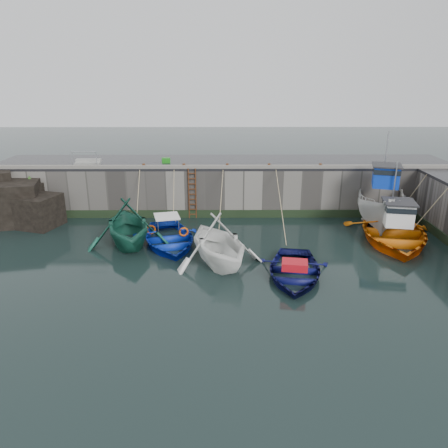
{
  "coord_description": "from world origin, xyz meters",
  "views": [
    {
      "loc": [
        -0.16,
        -16.56,
        8.73
      ],
      "look_at": [
        -0.04,
        5.23,
        1.2
      ],
      "focal_mm": 35.0,
      "sensor_mm": 36.0,
      "label": 1
    }
  ],
  "objects_px": {
    "fish_crate": "(166,160)",
    "bollard_d": "(269,166)",
    "bollard_c": "(227,166)",
    "bollard_e": "(320,166)",
    "boat_near_white": "(129,244)",
    "boat_near_navy": "(294,276)",
    "bollard_a": "(144,166)",
    "boat_near_blacktrim": "(218,263)",
    "ladder": "(192,194)",
    "bollard_b": "(184,166)",
    "boat_far_white": "(381,205)",
    "boat_far_orange": "(393,232)",
    "boat_near_blue": "(169,244)"
  },
  "relations": [
    {
      "from": "ladder",
      "to": "boat_far_white",
      "type": "bearing_deg",
      "value": -6.42
    },
    {
      "from": "fish_crate",
      "to": "bollard_b",
      "type": "distance_m",
      "value": 2.19
    },
    {
      "from": "bollard_c",
      "to": "ladder",
      "type": "bearing_deg",
      "value": -171.33
    },
    {
      "from": "boat_far_orange",
      "to": "fish_crate",
      "type": "relative_size",
      "value": 15.02
    },
    {
      "from": "ladder",
      "to": "boat_near_blacktrim",
      "type": "height_order",
      "value": "ladder"
    },
    {
      "from": "boat_near_white",
      "to": "boat_far_white",
      "type": "height_order",
      "value": "boat_far_white"
    },
    {
      "from": "boat_near_blacktrim",
      "to": "bollard_a",
      "type": "height_order",
      "value": "bollard_a"
    },
    {
      "from": "bollard_a",
      "to": "boat_near_blacktrim",
      "type": "bearing_deg",
      "value": -57.57
    },
    {
      "from": "boat_far_white",
      "to": "fish_crate",
      "type": "xyz_separation_m",
      "value": [
        -13.32,
        3.37,
        2.12
      ]
    },
    {
      "from": "boat_far_orange",
      "to": "boat_far_white",
      "type": "bearing_deg",
      "value": 96.12
    },
    {
      "from": "boat_near_blue",
      "to": "bollard_d",
      "type": "distance_m",
      "value": 8.26
    },
    {
      "from": "boat_near_white",
      "to": "bollard_d",
      "type": "distance_m",
      "value": 9.89
    },
    {
      "from": "boat_near_blue",
      "to": "bollard_a",
      "type": "relative_size",
      "value": 19.58
    },
    {
      "from": "boat_far_orange",
      "to": "bollard_e",
      "type": "relative_size",
      "value": 28.48
    },
    {
      "from": "boat_near_blue",
      "to": "bollard_b",
      "type": "height_order",
      "value": "bollard_b"
    },
    {
      "from": "boat_far_orange",
      "to": "bollard_a",
      "type": "distance_m",
      "value": 15.19
    },
    {
      "from": "boat_near_white",
      "to": "boat_near_blacktrim",
      "type": "distance_m",
      "value": 5.53
    },
    {
      "from": "ladder",
      "to": "boat_near_white",
      "type": "distance_m",
      "value": 5.7
    },
    {
      "from": "boat_near_white",
      "to": "bollard_c",
      "type": "distance_m",
      "value": 7.93
    },
    {
      "from": "boat_near_white",
      "to": "boat_near_navy",
      "type": "distance_m",
      "value": 9.27
    },
    {
      "from": "boat_far_orange",
      "to": "ladder",
      "type": "bearing_deg",
      "value": 171.05
    },
    {
      "from": "boat_far_orange",
      "to": "bollard_b",
      "type": "bearing_deg",
      "value": 170.37
    },
    {
      "from": "boat_near_navy",
      "to": "bollard_d",
      "type": "bearing_deg",
      "value": 101.04
    },
    {
      "from": "bollard_b",
      "to": "bollard_a",
      "type": "bearing_deg",
      "value": 180.0
    },
    {
      "from": "boat_near_navy",
      "to": "boat_far_white",
      "type": "relative_size",
      "value": 0.63
    },
    {
      "from": "boat_near_navy",
      "to": "bollard_a",
      "type": "bearing_deg",
      "value": 141.56
    },
    {
      "from": "ladder",
      "to": "bollard_c",
      "type": "bearing_deg",
      "value": 8.67
    },
    {
      "from": "boat_far_white",
      "to": "bollard_c",
      "type": "bearing_deg",
      "value": -173.51
    },
    {
      "from": "boat_near_blue",
      "to": "bollard_d",
      "type": "height_order",
      "value": "bollard_d"
    },
    {
      "from": "ladder",
      "to": "bollard_b",
      "type": "height_order",
      "value": "bollard_b"
    },
    {
      "from": "boat_near_white",
      "to": "bollard_c",
      "type": "height_order",
      "value": "bollard_c"
    },
    {
      "from": "boat_far_white",
      "to": "bollard_b",
      "type": "bearing_deg",
      "value": -171.31
    },
    {
      "from": "bollard_c",
      "to": "bollard_d",
      "type": "relative_size",
      "value": 1.0
    },
    {
      "from": "boat_near_white",
      "to": "fish_crate",
      "type": "bearing_deg",
      "value": 61.64
    },
    {
      "from": "boat_near_blacktrim",
      "to": "boat_far_orange",
      "type": "distance_m",
      "value": 10.07
    },
    {
      "from": "boat_near_white",
      "to": "boat_near_navy",
      "type": "relative_size",
      "value": 1.06
    },
    {
      "from": "bollard_c",
      "to": "bollard_e",
      "type": "relative_size",
      "value": 1.0
    },
    {
      "from": "ladder",
      "to": "boat_far_white",
      "type": "height_order",
      "value": "boat_far_white"
    },
    {
      "from": "boat_near_white",
      "to": "bollard_e",
      "type": "xyz_separation_m",
      "value": [
        11.21,
        4.77,
        3.3
      ]
    },
    {
      "from": "fish_crate",
      "to": "bollard_d",
      "type": "distance_m",
      "value": 6.85
    },
    {
      "from": "boat_near_white",
      "to": "boat_near_blue",
      "type": "bearing_deg",
      "value": -18.41
    },
    {
      "from": "boat_far_white",
      "to": "bollard_d",
      "type": "relative_size",
      "value": 28.23
    },
    {
      "from": "bollard_a",
      "to": "bollard_e",
      "type": "bearing_deg",
      "value": 0.0
    },
    {
      "from": "boat_near_navy",
      "to": "bollard_c",
      "type": "xyz_separation_m",
      "value": [
        -2.92,
        8.84,
        3.3
      ]
    },
    {
      "from": "bollard_e",
      "to": "bollard_d",
      "type": "bearing_deg",
      "value": 180.0
    },
    {
      "from": "boat_near_navy",
      "to": "bollard_e",
      "type": "bearing_deg",
      "value": 80.92
    },
    {
      "from": "boat_near_white",
      "to": "fish_crate",
      "type": "relative_size",
      "value": 9.97
    },
    {
      "from": "boat_far_orange",
      "to": "fish_crate",
      "type": "bearing_deg",
      "value": 165.72
    },
    {
      "from": "fish_crate",
      "to": "bollard_e",
      "type": "height_order",
      "value": "fish_crate"
    },
    {
      "from": "boat_near_blue",
      "to": "bollard_c",
      "type": "relative_size",
      "value": 19.58
    }
  ]
}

